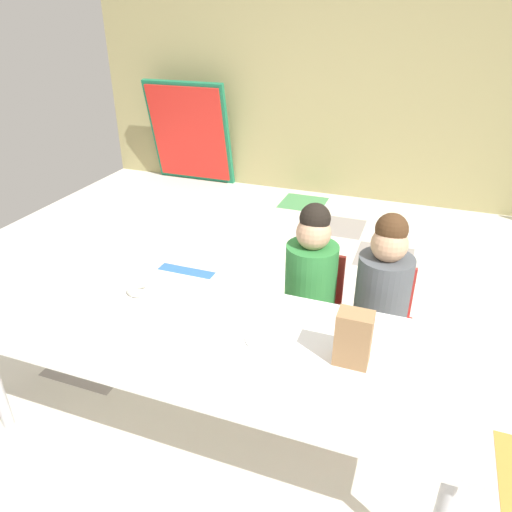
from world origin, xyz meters
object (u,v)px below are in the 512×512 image
object	(u,v)px
folded_activity_table	(190,133)
paper_plate_near_edge	(140,293)
craft_table	(215,341)
seated_child_middle_seat	(384,286)
seated_child_near_camera	(312,273)
donut_powdered_on_plate	(139,290)
paper_plate_center_table	(267,339)
paper_bag_brown	(353,338)

from	to	relation	value
folded_activity_table	paper_plate_near_edge	distance (m)	3.21
craft_table	seated_child_middle_seat	bearing A→B (deg)	45.22
seated_child_near_camera	seated_child_middle_seat	world-z (taller)	same
seated_child_near_camera	seated_child_middle_seat	bearing A→B (deg)	0.00
folded_activity_table	craft_table	bearing A→B (deg)	-61.06
craft_table	paper_plate_near_edge	bearing A→B (deg)	161.73
paper_plate_near_edge	donut_powdered_on_plate	world-z (taller)	donut_powdered_on_plate
paper_plate_center_table	seated_child_middle_seat	bearing A→B (deg)	56.26
craft_table	folded_activity_table	distance (m)	3.54
craft_table	paper_plate_center_table	bearing A→B (deg)	7.94
paper_plate_near_edge	donut_powdered_on_plate	xyz separation A→B (m)	(0.00, 0.00, 0.02)
paper_plate_center_table	donut_powdered_on_plate	world-z (taller)	donut_powdered_on_plate
craft_table	paper_plate_near_edge	size ratio (longest dim) A/B	11.25
paper_plate_center_table	craft_table	bearing A→B (deg)	-172.06
seated_child_middle_seat	donut_powdered_on_plate	distance (m)	1.16
paper_bag_brown	paper_plate_near_edge	size ratio (longest dim) A/B	1.22
seated_child_middle_seat	donut_powdered_on_plate	world-z (taller)	seated_child_middle_seat
seated_child_near_camera	paper_plate_center_table	xyz separation A→B (m)	(-0.03, -0.58, -0.00)
folded_activity_table	paper_bag_brown	bearing A→B (deg)	-53.65
craft_table	seated_child_middle_seat	distance (m)	0.86
seated_child_near_camera	paper_plate_near_edge	xyz separation A→B (m)	(-0.71, -0.46, -0.00)
seated_child_middle_seat	paper_plate_center_table	size ratio (longest dim) A/B	5.10
paper_bag_brown	paper_plate_near_edge	xyz separation A→B (m)	(-1.01, 0.14, -0.11)
donut_powdered_on_plate	paper_bag_brown	bearing A→B (deg)	-7.70
seated_child_middle_seat	folded_activity_table	xyz separation A→B (m)	(-2.32, 2.49, -0.02)
craft_table	paper_plate_near_edge	world-z (taller)	paper_plate_near_edge
seated_child_near_camera	folded_activity_table	distance (m)	3.17
paper_plate_center_table	donut_powdered_on_plate	xyz separation A→B (m)	(-0.67, 0.12, 0.02)
paper_plate_center_table	paper_bag_brown	bearing A→B (deg)	-2.97
seated_child_near_camera	donut_powdered_on_plate	size ratio (longest dim) A/B	8.26
folded_activity_table	donut_powdered_on_plate	size ratio (longest dim) A/B	9.78
seated_child_middle_seat	paper_plate_center_table	xyz separation A→B (m)	(-0.39, -0.58, -0.00)
paper_plate_near_edge	paper_plate_center_table	distance (m)	0.68
paper_bag_brown	paper_plate_center_table	distance (m)	0.36
craft_table	seated_child_near_camera	xyz separation A→B (m)	(0.25, 0.61, 0.05)
paper_bag_brown	paper_plate_center_table	size ratio (longest dim) A/B	1.22
paper_plate_near_edge	paper_plate_center_table	size ratio (longest dim) A/B	1.00
seated_child_middle_seat	paper_plate_center_table	distance (m)	0.70
seated_child_near_camera	paper_plate_center_table	bearing A→B (deg)	-93.35
seated_child_near_camera	folded_activity_table	bearing A→B (deg)	128.33
craft_table	paper_plate_near_edge	distance (m)	0.48
paper_bag_brown	paper_plate_near_edge	bearing A→B (deg)	172.30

